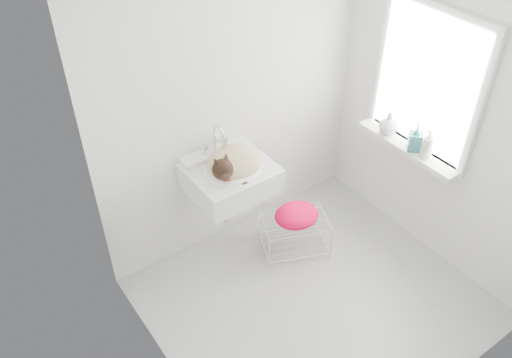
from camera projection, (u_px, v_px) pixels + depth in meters
floor at (313, 300)px, 3.92m from camera, size 2.20×2.00×0.02m
back_wall at (233, 93)px, 3.77m from camera, size 2.20×0.02×2.50m
right_wall at (450, 106)px, 3.63m from camera, size 0.02×2.00×2.50m
left_wall at (159, 242)px, 2.64m from camera, size 0.02×2.00×2.50m
window_glass at (428, 82)px, 3.69m from camera, size 0.01×0.80×1.00m
window_frame at (427, 83)px, 3.69m from camera, size 0.04×0.90×1.10m
windowsill at (408, 148)px, 3.98m from camera, size 0.16×0.88×0.04m
sink at (230, 167)px, 3.76m from camera, size 0.59×0.51×0.24m
faucet at (216, 139)px, 3.79m from camera, size 0.21×0.15×0.21m
cat at (233, 163)px, 3.73m from camera, size 0.46×0.39×0.27m
wire_rack at (294, 233)px, 4.25m from camera, size 0.59×0.51×0.29m
towel at (296, 219)px, 4.11m from camera, size 0.40×0.32×0.14m
bottle_a at (425, 157)px, 3.86m from camera, size 0.10×0.10×0.19m
bottle_b at (413, 149)px, 3.93m from camera, size 0.13×0.13×0.21m
bottle_c at (387, 133)px, 4.10m from camera, size 0.19×0.19×0.18m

